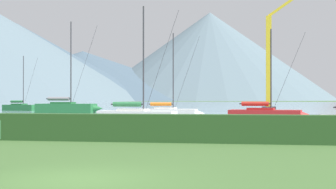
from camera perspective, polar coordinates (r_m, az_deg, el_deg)
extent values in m
plane|color=#3D602D|center=(13.12, -10.00, -9.42)|extent=(1000.00, 1000.00, 0.00)
cube|color=gray|center=(149.27, 8.06, -1.18)|extent=(320.00, 246.00, 0.00)
cube|color=#284C23|center=(23.65, -0.94, -3.82)|extent=(80.00, 1.20, 1.29)
cube|color=#236B38|center=(70.37, -11.48, -1.54)|extent=(8.10, 2.95, 1.26)
cone|color=#236B38|center=(68.73, -7.94, -1.57)|extent=(1.40, 1.11, 1.07)
cube|color=#206032|center=(70.54, -11.82, -1.17)|extent=(3.03, 2.00, 0.80)
cylinder|color=#333338|center=(70.24, -10.95, 3.34)|extent=(0.16, 0.16, 11.85)
cylinder|color=#333338|center=(70.79, -12.31, -0.47)|extent=(3.62, 0.23, 0.14)
cylinder|color=gray|center=(70.79, -12.31, -0.47)|extent=(3.08, 0.58, 0.51)
cylinder|color=#333338|center=(69.53, -9.50, 3.13)|extent=(3.82, 0.13, 11.27)
cube|color=white|center=(41.39, -3.52, -2.55)|extent=(6.46, 2.67, 0.99)
cone|color=white|center=(40.42, 1.35, -2.60)|extent=(1.15, 0.93, 0.84)
cube|color=silver|center=(41.49, -3.99, -2.05)|extent=(2.46, 1.70, 0.63)
cylinder|color=#333338|center=(41.30, -2.80, 3.79)|extent=(0.13, 0.13, 9.05)
cylinder|color=#333338|center=(41.64, -4.67, -1.11)|extent=(2.84, 0.34, 0.11)
cylinder|color=#2D7542|center=(41.64, -4.67, -1.11)|extent=(2.44, 0.59, 0.40)
cylinder|color=#333338|center=(40.87, -0.80, 3.52)|extent=(2.99, 0.27, 8.61)
cube|color=red|center=(45.70, 10.94, -2.34)|extent=(6.57, 3.14, 0.99)
cone|color=red|center=(45.34, 15.46, -2.35)|extent=(1.20, 1.00, 0.84)
cube|color=#A52020|center=(45.74, 10.49, -1.89)|extent=(2.55, 1.87, 0.63)
cylinder|color=#333338|center=(45.66, 11.61, 2.52)|extent=(0.13, 0.13, 7.66)
cylinder|color=#333338|center=(45.81, 9.85, -1.04)|extent=(2.82, 0.56, 0.11)
cylinder|color=red|center=(45.81, 9.85, -1.04)|extent=(2.44, 0.78, 0.40)
cylinder|color=#333338|center=(45.49, 13.46, 2.29)|extent=(2.96, 0.51, 7.29)
cube|color=#236B38|center=(85.02, -16.35, -1.44)|extent=(6.38, 3.53, 0.95)
cone|color=#236B38|center=(82.81, -14.53, -1.47)|extent=(1.21, 1.04, 0.81)
cube|color=#206032|center=(85.24, -16.53, -1.20)|extent=(2.54, 1.97, 0.61)
cylinder|color=#333338|center=(84.71, -16.08, 1.41)|extent=(0.12, 0.12, 8.37)
cylinder|color=#333338|center=(85.56, -16.78, -0.77)|extent=(2.67, 0.78, 0.10)
cylinder|color=#2D7542|center=(85.56, -16.78, -0.77)|extent=(2.34, 0.95, 0.38)
cylinder|color=#333338|center=(83.79, -15.34, 1.29)|extent=(2.80, 0.75, 7.96)
cube|color=white|center=(52.01, 0.06, -2.15)|extent=(5.90, 2.24, 0.91)
cone|color=white|center=(51.41, 3.69, -2.17)|extent=(1.03, 0.82, 0.78)
cube|color=silver|center=(52.07, -0.30, -1.79)|extent=(2.22, 1.49, 0.58)
cylinder|color=#333338|center=(51.94, 0.60, 2.45)|extent=(0.12, 0.12, 8.27)
cylinder|color=#333338|center=(52.16, -0.81, -1.10)|extent=(2.62, 0.21, 0.10)
cylinder|color=orange|center=(52.16, -0.81, -1.10)|extent=(2.24, 0.46, 0.37)
cylinder|color=#333338|center=(51.67, 2.09, 2.24)|extent=(2.76, 0.14, 7.87)
cube|color=#333338|center=(74.96, 11.36, -1.65)|extent=(2.00, 2.00, 0.80)
cube|color=gold|center=(75.14, 11.35, 3.72)|extent=(0.80, 0.80, 13.27)
cube|color=gold|center=(76.39, 13.59, 10.22)|extent=(6.08, 0.36, 4.37)
cone|color=#425666|center=(421.60, -9.65, 2.11)|extent=(241.65, 241.65, 40.75)
cone|color=slate|center=(422.88, 4.77, 4.33)|extent=(205.71, 205.71, 73.73)
cone|color=#425666|center=(375.55, -16.82, 3.55)|extent=(201.51, 201.51, 55.55)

